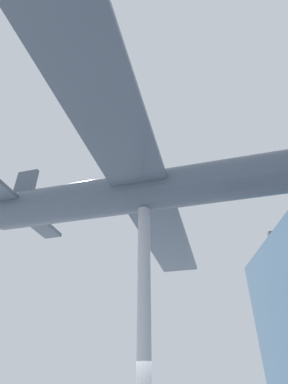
{
  "coord_description": "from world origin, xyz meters",
  "views": [
    {
      "loc": [
        10.61,
        0.27,
        1.76
      ],
      "look_at": [
        0.0,
        0.0,
        8.8
      ],
      "focal_mm": 28.0,
      "sensor_mm": 36.0,
      "label": 1
    }
  ],
  "objects": [
    {
      "name": "support_pylon_central",
      "position": [
        0.0,
        0.0,
        3.98
      ],
      "size": [
        0.48,
        0.48,
        7.95
      ],
      "color": "#B7B7BC",
      "rests_on": "ground_plane"
    },
    {
      "name": "suspended_airplane",
      "position": [
        0.05,
        0.22,
        8.81
      ],
      "size": [
        20.27,
        15.54,
        3.11
      ],
      "rotation": [
        0.0,
        0.0,
        -0.23
      ],
      "color": "#4C5666",
      "rests_on": "support_pylon_central"
    }
  ]
}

